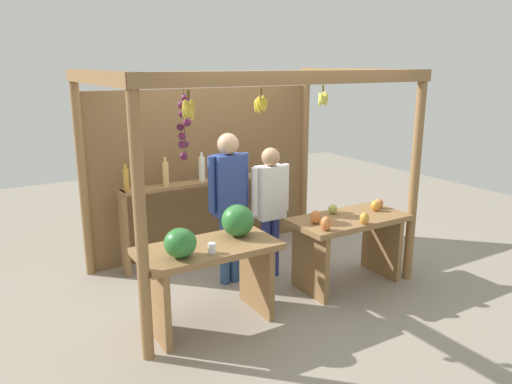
# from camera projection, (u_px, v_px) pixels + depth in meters

# --- Properties ---
(ground_plane) EXTENTS (12.00, 12.00, 0.00)m
(ground_plane) POSITION_uv_depth(u_px,v_px,m) (247.00, 275.00, 5.75)
(ground_plane) COLOR gray
(ground_plane) RESTS_ON ground
(market_stall) EXTENTS (3.19, 2.11, 2.32)m
(market_stall) POSITION_uv_depth(u_px,v_px,m) (226.00, 154.00, 5.77)
(market_stall) COLOR olive
(market_stall) RESTS_ON ground
(fruit_counter_left) EXTENTS (1.29, 0.65, 1.09)m
(fruit_counter_left) POSITION_uv_depth(u_px,v_px,m) (211.00, 255.00, 4.55)
(fruit_counter_left) COLOR olive
(fruit_counter_left) RESTS_ON ground
(fruit_counter_right) EXTENTS (1.29, 0.65, 0.92)m
(fruit_counter_right) POSITION_uv_depth(u_px,v_px,m) (348.00, 235.00, 5.39)
(fruit_counter_right) COLOR olive
(fruit_counter_right) RESTS_ON ground
(bottle_shelf_unit) EXTENTS (2.05, 0.22, 1.35)m
(bottle_shelf_unit) POSITION_uv_depth(u_px,v_px,m) (203.00, 198.00, 6.08)
(bottle_shelf_unit) COLOR olive
(bottle_shelf_unit) RESTS_ON ground
(vendor_man) EXTENTS (0.48, 0.23, 1.68)m
(vendor_man) POSITION_uv_depth(u_px,v_px,m) (229.00, 195.00, 5.32)
(vendor_man) COLOR #2D4D7B
(vendor_man) RESTS_ON ground
(vendor_woman) EXTENTS (0.48, 0.20, 1.50)m
(vendor_woman) POSITION_uv_depth(u_px,v_px,m) (270.00, 202.00, 5.52)
(vendor_woman) COLOR navy
(vendor_woman) RESTS_ON ground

